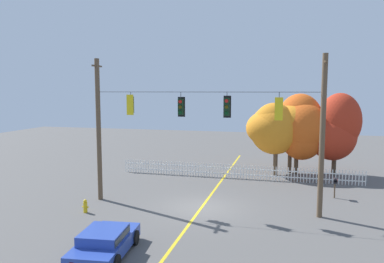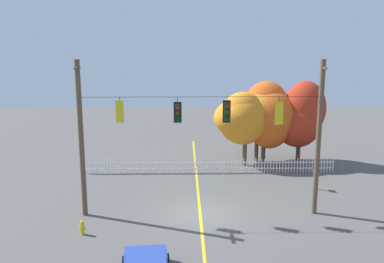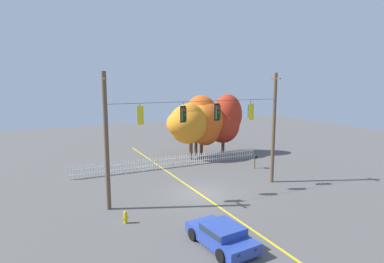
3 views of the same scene
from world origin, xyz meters
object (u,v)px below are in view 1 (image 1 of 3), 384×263
at_px(traffic_signal_eastbound_side, 181,107).
at_px(fire_hydrant, 85,206).
at_px(traffic_signal_westbound_side, 279,109).
at_px(roadside_mailbox, 335,182).
at_px(traffic_signal_northbound_secondary, 131,105).
at_px(autumn_oak_far_east, 301,128).
at_px(autumn_maple_near_fence, 273,128).
at_px(traffic_signal_southbound_primary, 227,107).
at_px(autumn_maple_mid, 294,126).
at_px(autumn_maple_far_west, 334,130).
at_px(parked_car, 105,242).

height_order(traffic_signal_eastbound_side, fire_hydrant, traffic_signal_eastbound_side).
height_order(traffic_signal_westbound_side, roadside_mailbox, traffic_signal_westbound_side).
height_order(traffic_signal_westbound_side, fire_hydrant, traffic_signal_westbound_side).
distance_m(traffic_signal_northbound_secondary, fire_hydrant, 6.39).
bearing_deg(autumn_oak_far_east, traffic_signal_eastbound_side, -123.83).
bearing_deg(autumn_maple_near_fence, traffic_signal_westbound_side, -86.43).
distance_m(traffic_signal_southbound_primary, autumn_maple_near_fence, 10.43).
bearing_deg(autumn_oak_far_east, autumn_maple_mid, -179.86).
distance_m(autumn_maple_far_west, parked_car, 21.14).
xyz_separation_m(traffic_signal_westbound_side, autumn_maple_near_fence, (-0.62, 9.99, -2.01)).
distance_m(autumn_maple_near_fence, autumn_oak_far_east, 2.29).
relative_size(traffic_signal_northbound_secondary, traffic_signal_westbound_side, 0.90).
height_order(traffic_signal_westbound_side, autumn_maple_near_fence, traffic_signal_westbound_side).
relative_size(parked_car, fire_hydrant, 5.47).
distance_m(traffic_signal_northbound_secondary, traffic_signal_westbound_side, 8.63).
relative_size(traffic_signal_westbound_side, roadside_mailbox, 1.17).
bearing_deg(traffic_signal_eastbound_side, traffic_signal_westbound_side, -0.20).
distance_m(autumn_maple_near_fence, parked_car, 18.53).
bearing_deg(autumn_maple_far_west, traffic_signal_southbound_primary, -123.17).
xyz_separation_m(traffic_signal_northbound_secondary, parked_car, (1.91, -7.21, -5.37)).
relative_size(traffic_signal_eastbound_side, autumn_maple_far_west, 0.22).
xyz_separation_m(traffic_signal_westbound_side, roadside_mailbox, (3.50, 3.98, -4.79)).
relative_size(traffic_signal_northbound_secondary, traffic_signal_southbound_primary, 0.95).
distance_m(traffic_signal_eastbound_side, roadside_mailbox, 10.97).
distance_m(traffic_signal_northbound_secondary, traffic_signal_eastbound_side, 3.11).
xyz_separation_m(traffic_signal_westbound_side, autumn_oak_far_east, (1.58, 10.62, -2.03)).
bearing_deg(parked_car, traffic_signal_northbound_secondary, 104.86).
bearing_deg(fire_hydrant, autumn_maple_far_west, 42.26).
distance_m(autumn_maple_far_west, roadside_mailbox, 7.23).
bearing_deg(autumn_maple_mid, fire_hydrant, -131.01).
bearing_deg(autumn_maple_near_fence, traffic_signal_northbound_secondary, -128.71).
relative_size(autumn_oak_far_east, roadside_mailbox, 5.08).
distance_m(traffic_signal_southbound_primary, roadside_mailbox, 8.92).
xyz_separation_m(autumn_maple_far_west, roadside_mailbox, (-0.62, -6.69, -2.67)).
bearing_deg(autumn_maple_far_west, roadside_mailbox, -95.34).
relative_size(traffic_signal_southbound_primary, autumn_maple_far_west, 0.22).
relative_size(traffic_signal_westbound_side, autumn_maple_mid, 0.26).
bearing_deg(traffic_signal_southbound_primary, parked_car, -118.27).
bearing_deg(fire_hydrant, traffic_signal_southbound_primary, 18.57).
height_order(traffic_signal_southbound_primary, autumn_oak_far_east, traffic_signal_southbound_primary).
bearing_deg(autumn_maple_mid, autumn_maple_far_west, 1.00).
distance_m(traffic_signal_eastbound_side, autumn_maple_mid, 12.61).
bearing_deg(traffic_signal_westbound_side, parked_car, -133.01).
distance_m(traffic_signal_westbound_side, autumn_maple_far_west, 11.63).
distance_m(traffic_signal_southbound_primary, fire_hydrant, 9.71).
distance_m(traffic_signal_westbound_side, autumn_oak_far_east, 10.92).
bearing_deg(traffic_signal_westbound_side, autumn_maple_near_fence, 93.57).
bearing_deg(autumn_maple_mid, traffic_signal_eastbound_side, -121.73).
distance_m(parked_car, roadside_mailbox, 15.16).
relative_size(traffic_signal_eastbound_side, autumn_maple_near_fence, 0.25).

